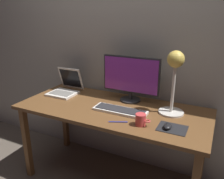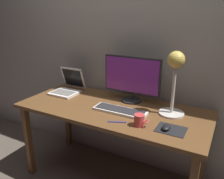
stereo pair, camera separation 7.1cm
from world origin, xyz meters
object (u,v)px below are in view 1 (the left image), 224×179
(laptop, at_px, (66,86))
(coffee_mug, at_px, (141,120))
(mouse, at_px, (168,126))
(monitor, at_px, (131,77))
(keyboard_main, at_px, (120,110))
(pen, at_px, (118,122))
(desk_lamp, at_px, (175,73))

(laptop, distance_m, coffee_mug, 0.96)
(mouse, bearing_deg, monitor, 139.05)
(keyboard_main, xyz_separation_m, coffee_mug, (0.23, -0.14, 0.03))
(keyboard_main, bearing_deg, coffee_mug, -32.37)
(mouse, xyz_separation_m, pen, (-0.35, -0.07, -0.02))
(monitor, xyz_separation_m, pen, (0.08, -0.44, -0.22))
(mouse, distance_m, coffee_mug, 0.19)
(pen, bearing_deg, monitor, 100.34)
(keyboard_main, distance_m, laptop, 0.70)
(mouse, bearing_deg, laptop, 164.52)
(keyboard_main, distance_m, desk_lamp, 0.52)
(desk_lamp, distance_m, mouse, 0.41)
(keyboard_main, height_order, desk_lamp, desk_lamp)
(desk_lamp, distance_m, pen, 0.56)
(monitor, height_order, mouse, monitor)
(monitor, xyz_separation_m, coffee_mug, (0.24, -0.41, -0.18))
(keyboard_main, bearing_deg, mouse, -14.92)
(monitor, xyz_separation_m, mouse, (0.43, -0.37, -0.20))
(keyboard_main, relative_size, coffee_mug, 4.00)
(monitor, xyz_separation_m, laptop, (-0.65, -0.07, -0.16))
(monitor, bearing_deg, keyboard_main, -86.39)
(laptop, height_order, coffee_mug, laptop)
(desk_lamp, xyz_separation_m, pen, (-0.31, -0.33, -0.33))
(monitor, relative_size, coffee_mug, 4.70)
(laptop, height_order, pen, laptop)
(monitor, relative_size, laptop, 1.72)
(coffee_mug, bearing_deg, keyboard_main, 147.63)
(monitor, height_order, pen, monitor)
(desk_lamp, bearing_deg, keyboard_main, -157.17)
(laptop, bearing_deg, mouse, -15.48)
(desk_lamp, relative_size, pen, 3.58)
(keyboard_main, bearing_deg, laptop, 164.17)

